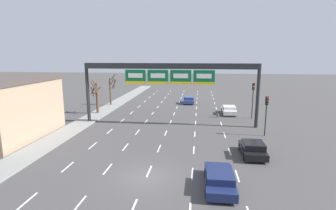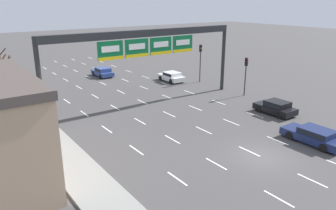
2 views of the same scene
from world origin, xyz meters
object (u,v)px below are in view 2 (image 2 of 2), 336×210
at_px(car_blue, 103,72).
at_px(traffic_light_near_gantry, 201,56).
at_px(car_navy, 314,135).
at_px(traffic_light_mid_block, 246,69).
at_px(tree_bare_closest, 3,72).
at_px(sign_gantry, 147,42).
at_px(car_white, 172,76).
at_px(tree_bare_second, 17,85).
at_px(car_black, 276,107).

height_order(car_blue, traffic_light_near_gantry, traffic_light_near_gantry).
xyz_separation_m(car_navy, traffic_light_mid_block, (5.79, 12.20, 2.47)).
bearing_deg(traffic_light_mid_block, tree_bare_closest, 145.97).
xyz_separation_m(car_blue, tree_bare_closest, (-13.47, -3.45, 2.22)).
xyz_separation_m(sign_gantry, car_white, (8.19, 7.09, -5.86)).
relative_size(car_blue, traffic_light_near_gantry, 0.81).
bearing_deg(sign_gantry, tree_bare_second, 156.34).
relative_size(car_navy, car_blue, 1.16).
bearing_deg(car_blue, car_navy, -83.88).
bearing_deg(traffic_light_mid_block, traffic_light_near_gantry, 89.19).
distance_m(car_navy, tree_bare_second, 26.73).
relative_size(traffic_light_near_gantry, traffic_light_mid_block, 1.14).
height_order(sign_gantry, tree_bare_closest, sign_gantry).
relative_size(car_blue, tree_bare_closest, 0.76).
relative_size(car_white, traffic_light_mid_block, 0.93).
relative_size(sign_gantry, traffic_light_near_gantry, 4.38).
bearing_deg(car_black, traffic_light_mid_block, 68.19).
bearing_deg(car_blue, sign_gantry, -96.86).
bearing_deg(traffic_light_near_gantry, tree_bare_second, 178.66).
height_order(car_navy, tree_bare_closest, tree_bare_closest).
distance_m(car_navy, traffic_light_near_gantry, 21.22).
bearing_deg(car_navy, car_white, 82.38).
xyz_separation_m(tree_bare_closest, tree_bare_second, (0.02, -6.73, -0.11)).
xyz_separation_m(sign_gantry, car_blue, (1.84, 15.27, -5.86)).
distance_m(car_black, traffic_light_near_gantry, 14.66).
relative_size(tree_bare_closest, tree_bare_second, 1.07).
xyz_separation_m(sign_gantry, car_black, (8.47, -9.59, -5.84)).
xyz_separation_m(car_blue, tree_bare_second, (-13.45, -10.18, 2.11)).
height_order(sign_gantry, car_white, sign_gantry).
xyz_separation_m(traffic_light_near_gantry, tree_bare_closest, (-22.68, 7.26, -0.63)).
relative_size(sign_gantry, car_white, 5.38).
distance_m(car_black, traffic_light_mid_block, 7.08).
distance_m(traffic_light_mid_block, tree_bare_closest, 27.23).
xyz_separation_m(traffic_light_near_gantry, tree_bare_second, (-22.67, 0.53, -0.73)).
bearing_deg(car_navy, car_black, 61.18).
distance_m(car_white, car_navy, 22.92).
xyz_separation_m(car_black, car_navy, (-3.32, -6.03, -0.03)).
relative_size(car_navy, tree_bare_closest, 0.88).
xyz_separation_m(car_navy, tree_bare_closest, (-16.78, 27.44, 2.24)).
xyz_separation_m(car_white, car_blue, (-6.35, 8.18, 0.01)).
height_order(car_white, car_navy, car_white).
distance_m(car_blue, traffic_light_near_gantry, 14.41).
bearing_deg(traffic_light_near_gantry, car_white, 138.48).
bearing_deg(tree_bare_second, car_navy, -51.01).
height_order(car_black, car_blue, car_black).
relative_size(sign_gantry, traffic_light_mid_block, 4.98).
xyz_separation_m(traffic_light_near_gantry, traffic_light_mid_block, (-0.11, -7.98, -0.40)).
relative_size(car_navy, tree_bare_second, 0.94).
xyz_separation_m(car_navy, traffic_light_near_gantry, (5.90, 20.18, 2.86)).
bearing_deg(traffic_light_near_gantry, car_navy, -106.30).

